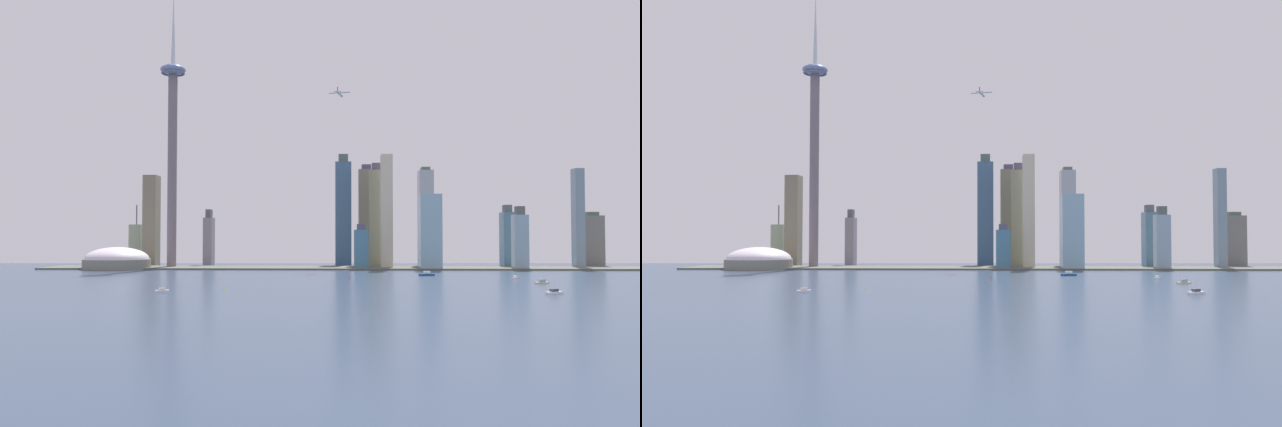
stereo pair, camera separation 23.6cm
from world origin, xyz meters
TOP-DOWN VIEW (x-y plane):
  - ground_plane at (0.00, 0.00)m, footprint 6000.00×6000.00m
  - waterfront_pier at (0.00, 475.73)m, footprint 810.39×75.70m
  - observation_tower at (-243.35, 488.20)m, footprint 34.06×34.06m
  - stadium_dome at (-304.79, 452.89)m, footprint 85.37×85.37m
  - skyscraper_0 at (-205.94, 549.90)m, footprint 12.52×24.14m
  - skyscraper_1 at (10.49, 461.32)m, footprint 18.25×12.93m
  - skyscraper_2 at (332.99, 537.93)m, footprint 27.52×24.48m
  - skyscraper_3 at (-312.13, 551.88)m, footprint 15.64×22.77m
  - skyscraper_4 at (33.17, 519.53)m, footprint 19.75×16.56m
  - skyscraper_5 at (302.05, 502.93)m, footprint 12.22×17.96m
  - skyscraper_6 at (-285.08, 534.43)m, footprint 18.67×25.70m
  - skyscraper_7 at (20.72, 550.14)m, footprint 22.30×21.49m
  - skyscraper_8 at (213.35, 461.88)m, footprint 18.17×17.92m
  - skyscraper_9 at (104.34, 545.35)m, footprint 20.23×27.15m
  - skyscraper_10 at (45.02, 486.02)m, footprint 14.82×25.36m
  - skyscraper_11 at (98.22, 455.22)m, footprint 27.23×26.64m
  - skyscraper_12 at (-12.23, 574.92)m, footprint 23.35×20.92m
  - skyscraper_13 at (214.96, 529.84)m, footprint 16.43×26.16m
  - boat_0 at (141.71, 115.51)m, footprint 14.89×11.43m
  - boat_1 at (157.86, 281.18)m, footprint 7.61×9.57m
  - boat_2 at (-150.12, 119.14)m, footprint 10.96×7.26m
  - boat_3 at (77.03, 330.17)m, footprint 17.23×11.12m
  - boat_4 at (165.48, 220.41)m, footprint 13.94×8.42m
  - channel_buoy_0 at (-109.02, 152.05)m, footprint 1.22×1.22m
  - channel_buoy_1 at (-7.13, 270.43)m, footprint 1.59×1.59m
  - airplane at (-17.06, 489.49)m, footprint 28.93×28.98m

SIDE VIEW (x-z plane):
  - ground_plane at x=0.00m, z-range 0.00..0.00m
  - channel_buoy_0 at x=-109.02m, z-range 0.00..1.58m
  - waterfront_pier at x=0.00m, z-range 0.00..2.12m
  - boat_1 at x=157.86m, z-range -0.42..3.04m
  - boat_2 at x=-150.12m, z-range -2.03..4.68m
  - boat_4 at x=165.48m, z-range -0.57..3.41m
  - channel_buoy_1 at x=-7.13m, z-range 0.00..2.87m
  - boat_0 at x=141.71m, z-range -3.91..6.89m
  - boat_3 at x=77.03m, z-range -0.66..4.24m
  - stadium_dome at x=-304.79m, z-range -4.71..26.49m
  - skyscraper_1 at x=10.49m, z-range -2.28..56.11m
  - skyscraper_3 at x=-312.13m, z-range -14.14..73.85m
  - skyscraper_2 at x=332.99m, z-range -1.62..74.66m
  - skyscraper_0 at x=-205.94m, z-range -3.59..77.42m
  - skyscraper_8 at x=213.35m, z-range -3.31..77.53m
  - skyscraper_13 at x=214.96m, z-range -3.10..82.77m
  - skyscraper_11 at x=98.22m, z-range 0.00..96.00m
  - skyscraper_6 at x=-285.08m, z-range 0.00..128.85m
  - skyscraper_5 at x=302.05m, z-range 0.00..133.21m
  - skyscraper_9 at x=104.34m, z-range -1.53..138.96m
  - skyscraper_4 at x=33.17m, z-range -3.09..140.67m
  - skyscraper_7 at x=20.72m, z-range -2.31..142.78m
  - skyscraper_10 at x=45.02m, z-range 0.00..150.62m
  - skyscraper_12 at x=-12.23m, z-range -3.61..159.64m
  - observation_tower at x=-243.35m, z-range -3.95..374.34m
  - airplane at x=-17.06m, z-range 230.05..238.28m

